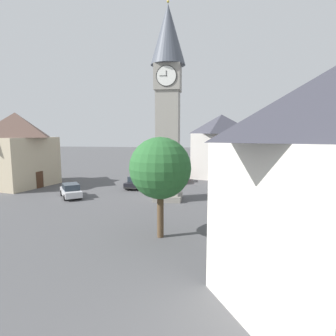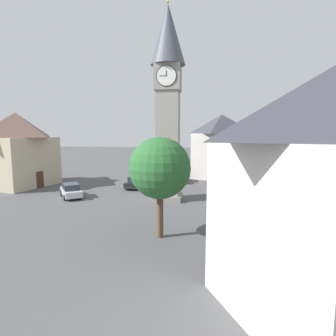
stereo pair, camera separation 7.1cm
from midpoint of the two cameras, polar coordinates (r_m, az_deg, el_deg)
ground_plane at (r=29.84m, az=-0.07°, el=-6.42°), size 200.00×200.00×0.00m
clock_tower at (r=29.32m, az=-0.07°, el=15.96°), size 3.44×3.44×19.67m
car_blue_kerb at (r=32.46m, az=-19.09°, el=-4.32°), size 3.76×4.34×1.53m
car_silver_kerb at (r=36.05m, az=-6.54°, el=-2.83°), size 2.16×4.30×1.53m
car_red_corner at (r=33.77m, az=23.50°, el=-4.09°), size 3.69×4.37×1.53m
car_white_side at (r=36.45m, az=16.20°, el=-2.96°), size 1.96×4.20×1.53m
car_black_far at (r=40.14m, az=2.36°, el=-1.75°), size 2.11×4.27×1.53m
pedestrian at (r=32.69m, az=10.43°, el=-3.51°), size 0.48×0.38×1.69m
tree at (r=18.58m, az=-1.69°, el=-0.09°), size 4.10×4.10×6.77m
building_terrace_right at (r=43.80m, az=10.58°, el=4.38°), size 9.56×9.02×9.67m
building_corner_back at (r=41.57m, az=-28.22°, el=3.41°), size 9.12×9.72×9.54m
lamp_post at (r=25.55m, az=13.77°, el=-0.53°), size 0.36×0.36×5.60m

